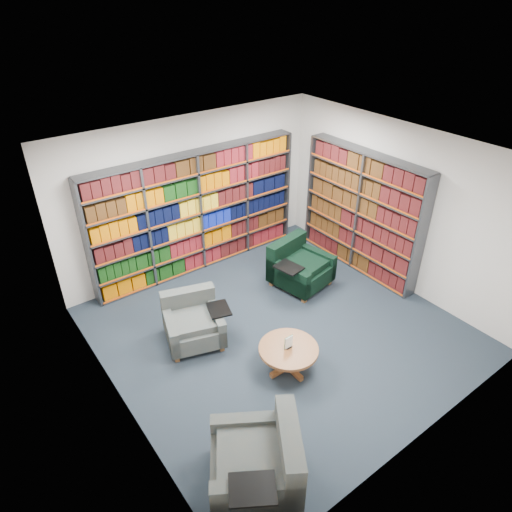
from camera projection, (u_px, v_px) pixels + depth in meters
room_shell at (282, 253)px, 6.37m from camera, size 5.02×5.02×2.82m
bookshelf_back at (198, 212)px, 8.13m from camera, size 4.00×0.28×2.20m
bookshelf_right at (361, 213)px, 8.13m from camera, size 0.28×2.50×2.20m
chair_teal_left at (193, 322)px, 6.80m from camera, size 1.06×1.01×0.74m
chair_green_right at (297, 267)px, 8.02m from camera, size 1.12×1.03×0.80m
chair_teal_front at (263, 463)px, 4.79m from camera, size 1.27×1.27×0.84m
coffee_table at (288, 352)px, 6.25m from camera, size 0.82×0.82×0.58m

